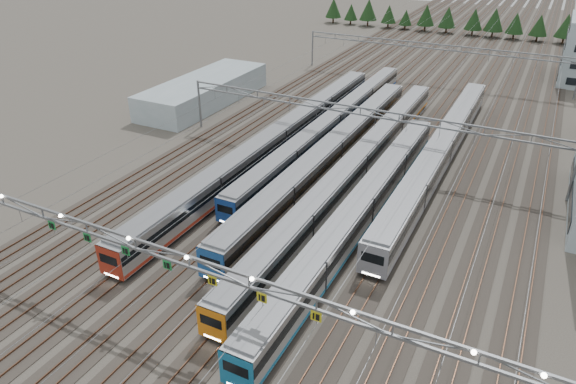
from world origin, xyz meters
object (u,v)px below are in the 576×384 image
at_px(train_c, 331,153).
at_px(train_d, 357,166).
at_px(train_b, 332,124).
at_px(gantry_far, 433,51).
at_px(gantry_mid, 360,117).
at_px(gantry_near, 188,265).
at_px(train_e, 361,210).
at_px(west_shed, 205,91).
at_px(train_a, 277,140).
at_px(train_f, 440,151).

relative_size(train_c, train_d, 0.87).
height_order(train_b, gantry_far, gantry_far).
relative_size(train_b, gantry_mid, 1.12).
bearing_deg(gantry_far, gantry_near, -90.03).
bearing_deg(gantry_near, train_e, 73.23).
relative_size(train_d, west_shed, 2.28).
bearing_deg(train_c, train_e, -55.03).
bearing_deg(train_b, train_c, -67.90).
relative_size(train_b, gantry_near, 1.12).
xyz_separation_m(train_c, train_d, (4.50, -1.98, -0.17)).
bearing_deg(gantry_near, gantry_mid, 89.93).
bearing_deg(train_e, train_d, 112.45).
relative_size(train_e, gantry_mid, 0.95).
xyz_separation_m(train_b, train_c, (4.50, -11.08, 0.23)).
bearing_deg(train_a, west_shed, 147.73).
xyz_separation_m(train_a, gantry_mid, (11.25, 3.97, 4.16)).
bearing_deg(train_c, train_f, 29.06).
distance_m(train_e, train_f, 20.86).
bearing_deg(train_e, train_b, 119.41).
bearing_deg(train_d, gantry_mid, 108.66).
bearing_deg(train_a, gantry_far, 77.06).
bearing_deg(train_b, train_f, -11.25).
xyz_separation_m(train_b, train_d, (9.00, -13.06, 0.06)).
relative_size(gantry_mid, west_shed, 1.88).
relative_size(train_a, train_e, 1.29).
bearing_deg(train_e, west_shed, 145.59).
distance_m(train_b, train_e, 27.49).
relative_size(gantry_near, gantry_far, 1.00).
xyz_separation_m(train_c, gantry_near, (2.20, -35.43, 4.79)).
distance_m(train_a, gantry_near, 38.16).
bearing_deg(west_shed, gantry_near, -55.72).
bearing_deg(train_f, train_a, -163.23).
relative_size(train_c, gantry_mid, 1.06).
bearing_deg(gantry_mid, train_c, -115.63).
xyz_separation_m(train_d, west_shed, (-37.09, 17.59, 0.16)).
distance_m(train_a, train_c, 9.03).
xyz_separation_m(train_d, gantry_mid, (-2.25, 6.66, 4.26)).
xyz_separation_m(gantry_near, gantry_far, (0.05, 85.12, -0.70)).
height_order(train_c, train_e, train_c).
height_order(gantry_mid, west_shed, gantry_mid).
xyz_separation_m(train_d, gantry_far, (-2.25, 51.66, 4.26)).
xyz_separation_m(train_a, train_b, (4.50, 10.36, -0.16)).
height_order(train_b, gantry_mid, gantry_mid).
bearing_deg(train_e, gantry_mid, 111.03).
relative_size(train_c, train_e, 1.11).
height_order(train_e, west_shed, west_shed).
bearing_deg(train_a, train_f, 16.77).
distance_m(train_c, gantry_near, 35.82).
xyz_separation_m(gantry_near, west_shed, (-34.79, 51.04, -4.81)).
height_order(train_e, gantry_near, gantry_near).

